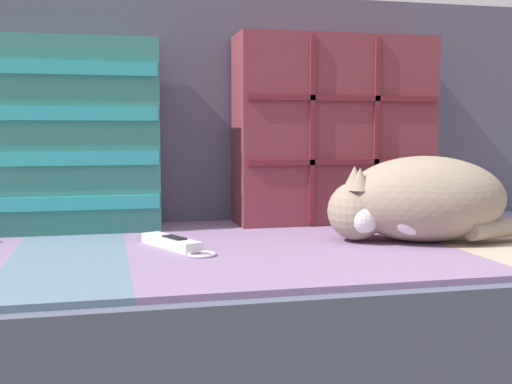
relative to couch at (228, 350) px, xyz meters
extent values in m
cube|color=#4C5166|center=(0.00, 0.00, 0.10)|extent=(1.99, 0.82, 0.22)
cube|color=slate|center=(-0.29, -0.02, 0.21)|extent=(0.19, 0.73, 0.01)
cube|color=gray|center=(-0.10, -0.02, 0.21)|extent=(0.19, 0.73, 0.01)
cube|color=gray|center=(0.10, -0.02, 0.21)|extent=(0.19, 0.73, 0.01)
cube|color=gray|center=(0.29, -0.02, 0.21)|extent=(0.19, 0.73, 0.01)
cube|color=tan|center=(0.48, -0.02, 0.21)|extent=(0.19, 0.73, 0.01)
cube|color=#514C60|center=(0.00, 0.35, 0.47)|extent=(1.99, 0.14, 0.52)
cube|color=brown|center=(0.29, 0.20, 0.42)|extent=(0.45, 0.13, 0.42)
cube|color=maroon|center=(0.29, 0.13, 0.35)|extent=(0.43, 0.01, 0.01)
cube|color=maroon|center=(0.21, 0.13, 0.42)|extent=(0.01, 0.01, 0.40)
cube|color=maroon|center=(0.29, 0.13, 0.49)|extent=(0.43, 0.01, 0.01)
cube|color=maroon|center=(0.36, 0.13, 0.42)|extent=(0.01, 0.01, 0.40)
cube|color=#337A70|center=(-0.30, 0.20, 0.41)|extent=(0.37, 0.13, 0.40)
cube|color=teal|center=(-0.30, 0.13, 0.28)|extent=(0.36, 0.01, 0.03)
cube|color=teal|center=(-0.30, 0.13, 0.37)|extent=(0.36, 0.01, 0.03)
cube|color=teal|center=(-0.30, 0.13, 0.46)|extent=(0.36, 0.01, 0.03)
cube|color=teal|center=(-0.30, 0.13, 0.55)|extent=(0.36, 0.01, 0.03)
ellipsoid|color=gray|center=(0.36, -0.09, 0.29)|extent=(0.34, 0.25, 0.16)
sphere|color=gray|center=(0.24, -0.06, 0.27)|extent=(0.11, 0.11, 0.11)
sphere|color=white|center=(0.24, -0.09, 0.26)|extent=(0.06, 0.06, 0.06)
ellipsoid|color=white|center=(0.32, -0.13, 0.27)|extent=(0.09, 0.05, 0.07)
cylinder|color=gray|center=(0.48, -0.14, 0.24)|extent=(0.14, 0.07, 0.04)
cone|color=gray|center=(0.23, -0.09, 0.33)|extent=(0.04, 0.04, 0.04)
cone|color=gray|center=(0.24, -0.03, 0.33)|extent=(0.04, 0.04, 0.04)
cube|color=white|center=(-0.11, -0.04, 0.22)|extent=(0.10, 0.16, 0.02)
cube|color=black|center=(-0.11, -0.05, 0.23)|extent=(0.04, 0.06, 0.00)
cube|color=black|center=(-0.14, 0.03, 0.22)|extent=(0.03, 0.02, 0.02)
torus|color=silver|center=(-0.07, -0.13, 0.22)|extent=(0.06, 0.06, 0.01)
camera|label=1|loc=(-0.22, -1.18, 0.42)|focal=45.00mm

